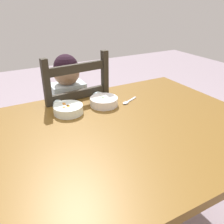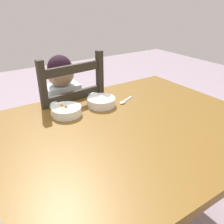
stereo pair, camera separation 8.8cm
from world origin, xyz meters
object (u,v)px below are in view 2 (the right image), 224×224
(child_figure, at_px, (65,106))
(bowl_of_carrots, at_px, (67,111))
(bowl_of_peas, at_px, (101,102))
(dining_table, at_px, (130,140))
(dining_chair, at_px, (67,127))
(spoon, at_px, (124,101))

(child_figure, xyz_separation_m, bowl_of_carrots, (-0.11, -0.29, 0.11))
(bowl_of_peas, height_order, bowl_of_carrots, bowl_of_peas)
(dining_table, bearing_deg, dining_chair, 100.84)
(dining_chair, bearing_deg, spoon, -53.45)
(child_figure, xyz_separation_m, spoon, (0.25, -0.32, 0.09))
(dining_table, height_order, child_figure, child_figure)
(dining_table, distance_m, child_figure, 0.57)
(dining_chair, distance_m, bowl_of_peas, 0.42)
(bowl_of_peas, bearing_deg, bowl_of_carrots, 180.00)
(bowl_of_peas, xyz_separation_m, bowl_of_carrots, (-0.22, 0.00, -0.00))
(bowl_of_carrots, bearing_deg, dining_chair, 69.36)
(dining_table, distance_m, dining_chair, 0.60)
(dining_table, distance_m, spoon, 0.29)
(dining_table, bearing_deg, bowl_of_peas, 91.22)
(bowl_of_peas, xyz_separation_m, spoon, (0.14, -0.03, -0.02))
(child_figure, distance_m, bowl_of_carrots, 0.33)
(child_figure, distance_m, bowl_of_peas, 0.33)
(child_figure, relative_size, spoon, 7.39)
(bowl_of_carrots, distance_m, spoon, 0.36)
(dining_table, relative_size, child_figure, 1.33)
(dining_table, height_order, spoon, spoon)
(dining_table, relative_size, dining_chair, 1.29)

